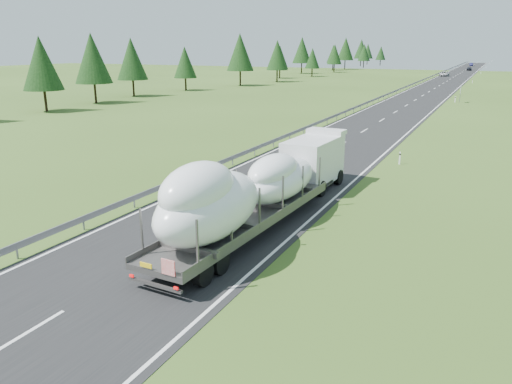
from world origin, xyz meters
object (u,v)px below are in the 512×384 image
at_px(distant_car_dark, 469,69).
at_px(boat_truck, 259,185).
at_px(highway_sign, 461,92).
at_px(distant_car_blue, 471,64).
at_px(distant_van, 444,74).

bearing_deg(distant_car_dark, boat_truck, -88.96).
height_order(highway_sign, boat_truck, boat_truck).
height_order(boat_truck, distant_car_blue, boat_truck).
distance_m(highway_sign, distant_car_blue, 170.12).
height_order(boat_truck, distant_car_dark, boat_truck).
distance_m(highway_sign, boat_truck, 67.93).
xyz_separation_m(boat_truck, distant_van, (-5.70, 145.97, -1.57)).
relative_size(highway_sign, distant_van, 0.50).
bearing_deg(highway_sign, distant_car_dark, 92.67).
distance_m(distant_van, distant_car_dark, 42.87).
xyz_separation_m(highway_sign, distant_van, (-10.30, 78.19, -1.08)).
xyz_separation_m(distant_van, distant_car_dark, (4.66, 42.61, -0.01)).
relative_size(highway_sign, distant_car_blue, 0.59).
bearing_deg(distant_car_blue, distant_van, -94.57).
relative_size(distant_van, distant_car_dark, 1.24).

